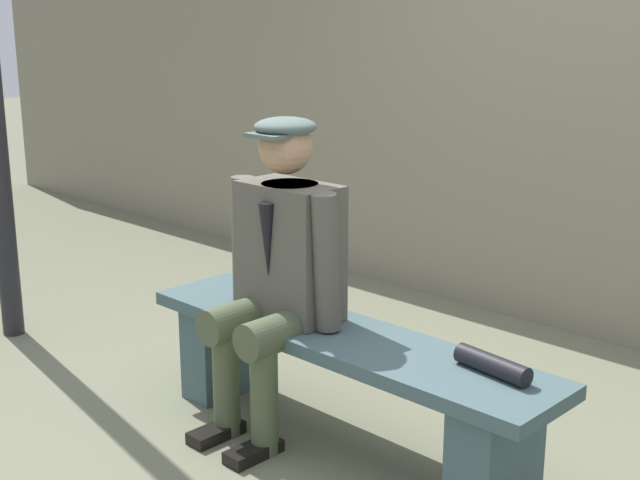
% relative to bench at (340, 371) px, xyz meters
% --- Properties ---
extents(ground_plane, '(30.00, 30.00, 0.00)m').
position_rel_bench_xyz_m(ground_plane, '(0.00, 0.00, -0.32)').
color(ground_plane, '#6C6E56').
extents(bench, '(1.86, 0.42, 0.48)m').
position_rel_bench_xyz_m(bench, '(0.00, 0.00, 0.00)').
color(bench, '#41595C').
rests_on(bench, ground).
extents(seated_man, '(0.58, 0.56, 1.30)m').
position_rel_bench_xyz_m(seated_man, '(0.28, 0.06, 0.39)').
color(seated_man, '#545046').
rests_on(seated_man, ground).
extents(rolled_magazine, '(0.30, 0.11, 0.07)m').
position_rel_bench_xyz_m(rolled_magazine, '(-0.65, -0.06, 0.20)').
color(rolled_magazine, black).
rests_on(rolled_magazine, bench).
extents(stadium_wall, '(12.00, 0.24, 1.96)m').
position_rel_bench_xyz_m(stadium_wall, '(0.00, -1.92, 0.66)').
color(stadium_wall, gray).
rests_on(stadium_wall, ground).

